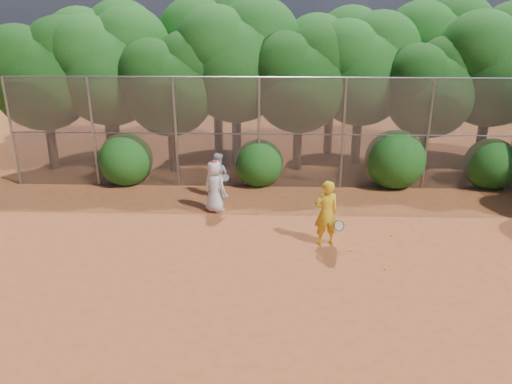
{
  "coord_description": "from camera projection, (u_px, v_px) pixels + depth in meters",
  "views": [
    {
      "loc": [
        -0.57,
        -11.42,
        6.36
      ],
      "look_at": [
        -1.0,
        2.5,
        1.1
      ],
      "focal_mm": 35.0,
      "sensor_mm": 36.0,
      "label": 1
    }
  ],
  "objects": [
    {
      "name": "ball_3",
      "position": [
        350.0,
        250.0,
        13.68
      ],
      "size": [
        0.07,
        0.07,
        0.07
      ],
      "primitive_type": "sphere",
      "color": "#BFDD28",
      "rests_on": "ground"
    },
    {
      "name": "player_white",
      "position": [
        218.0,
        175.0,
        17.33
      ],
      "size": [
        0.94,
        0.85,
        1.59
      ],
      "rotation": [
        0.0,
        0.0,
        2.75
      ],
      "color": "silver",
      "rests_on": "ground"
    },
    {
      "name": "tree_6",
      "position": [
        432.0,
        85.0,
        19.03
      ],
      "size": [
        3.86,
        3.36,
        5.29
      ],
      "color": "black",
      "rests_on": "ground"
    },
    {
      "name": "bush_0",
      "position": [
        126.0,
        157.0,
        18.62
      ],
      "size": [
        2.0,
        2.0,
        2.0
      ],
      "primitive_type": "sphere",
      "color": "#164F13",
      "rests_on": "ground"
    },
    {
      "name": "player_yellow",
      "position": [
        326.0,
        213.0,
        13.79
      ],
      "size": [
        0.9,
        0.61,
        1.89
      ],
      "rotation": [
        0.0,
        0.0,
        3.4
      ],
      "color": "gold",
      "rests_on": "ground"
    },
    {
      "name": "tree_7",
      "position": [
        495.0,
        61.0,
        19.24
      ],
      "size": [
        4.77,
        4.14,
        6.53
      ],
      "color": "black",
      "rests_on": "ground"
    },
    {
      "name": "ball_2",
      "position": [
        392.0,
        235.0,
        14.55
      ],
      "size": [
        0.07,
        0.07,
        0.07
      ],
      "primitive_type": "sphere",
      "color": "#BFDD28",
      "rests_on": "ground"
    },
    {
      "name": "ball_0",
      "position": [
        413.0,
        228.0,
        15.03
      ],
      "size": [
        0.07,
        0.07,
        0.07
      ],
      "primitive_type": "sphere",
      "color": "#BFDD28",
      "rests_on": "ground"
    },
    {
      "name": "bush_2",
      "position": [
        395.0,
        157.0,
        18.29
      ],
      "size": [
        2.2,
        2.2,
        2.2
      ],
      "primitive_type": "sphere",
      "color": "#164F13",
      "rests_on": "ground"
    },
    {
      "name": "fence_back",
      "position": [
        284.0,
        133.0,
        17.79
      ],
      "size": [
        20.05,
        0.09,
        4.03
      ],
      "color": "gray",
      "rests_on": "ground"
    },
    {
      "name": "tree_2",
      "position": [
        170.0,
        81.0,
        19.09
      ],
      "size": [
        3.99,
        3.47,
        5.47
      ],
      "color": "black",
      "rests_on": "ground"
    },
    {
      "name": "tree_11",
      "position": [
        333.0,
        59.0,
        21.32
      ],
      "size": [
        4.64,
        4.03,
        6.35
      ],
      "color": "black",
      "rests_on": "ground"
    },
    {
      "name": "player_teen",
      "position": [
        215.0,
        186.0,
        16.06
      ],
      "size": [
        0.99,
        0.91,
        1.73
      ],
      "rotation": [
        0.0,
        0.0,
        2.55
      ],
      "color": "silver",
      "rests_on": "ground"
    },
    {
      "name": "tree_12",
      "position": [
        436.0,
        49.0,
        21.63
      ],
      "size": [
        5.02,
        4.37,
        6.88
      ],
      "color": "black",
      "rests_on": "ground"
    },
    {
      "name": "bush_3",
      "position": [
        491.0,
        162.0,
        18.24
      ],
      "size": [
        1.9,
        1.9,
        1.9
      ],
      "primitive_type": "sphere",
      "color": "#164F13",
      "rests_on": "ground"
    },
    {
      "name": "tree_4",
      "position": [
        301.0,
        76.0,
        19.26
      ],
      "size": [
        4.19,
        3.64,
        5.73
      ],
      "color": "black",
      "rests_on": "ground"
    },
    {
      "name": "ball_4",
      "position": [
        360.0,
        198.0,
        17.37
      ],
      "size": [
        0.07,
        0.07,
        0.07
      ],
      "primitive_type": "sphere",
      "color": "#BFDD28",
      "rests_on": "ground"
    },
    {
      "name": "tree_9",
      "position": [
        103.0,
        53.0,
        21.74
      ],
      "size": [
        4.83,
        4.2,
        6.62
      ],
      "color": "black",
      "rests_on": "ground"
    },
    {
      "name": "tree_1",
      "position": [
        110.0,
        63.0,
        19.62
      ],
      "size": [
        4.64,
        4.03,
        6.35
      ],
      "color": "black",
      "rests_on": "ground"
    },
    {
      "name": "tree_5",
      "position": [
        363.0,
        66.0,
        19.84
      ],
      "size": [
        4.51,
        3.92,
        6.17
      ],
      "color": "black",
      "rests_on": "ground"
    },
    {
      "name": "ball_1",
      "position": [
        385.0,
        268.0,
        12.73
      ],
      "size": [
        0.07,
        0.07,
        0.07
      ],
      "primitive_type": "sphere",
      "color": "#BFDD28",
      "rests_on": "ground"
    },
    {
      "name": "tree_3",
      "position": [
        237.0,
        57.0,
        19.68
      ],
      "size": [
        4.89,
        4.26,
        6.7
      ],
      "color": "black",
      "rests_on": "ground"
    },
    {
      "name": "bush_1",
      "position": [
        259.0,
        161.0,
        18.51
      ],
      "size": [
        1.8,
        1.8,
        1.8
      ],
      "primitive_type": "sphere",
      "color": "#164F13",
      "rests_on": "ground"
    },
    {
      "name": "ground",
      "position": [
        292.0,
        266.0,
        12.91
      ],
      "size": [
        80.0,
        80.0,
        0.0
      ],
      "primitive_type": "plane",
      "color": "#974722",
      "rests_on": "ground"
    },
    {
      "name": "tree_0",
      "position": [
        43.0,
        71.0,
        19.31
      ],
      "size": [
        4.38,
        3.81,
        6.0
      ],
      "color": "black",
      "rests_on": "ground"
    },
    {
      "name": "tree_10",
      "position": [
        218.0,
        46.0,
        21.68
      ],
      "size": [
        5.15,
        4.48,
        7.06
      ],
      "color": "black",
      "rests_on": "ground"
    }
  ]
}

